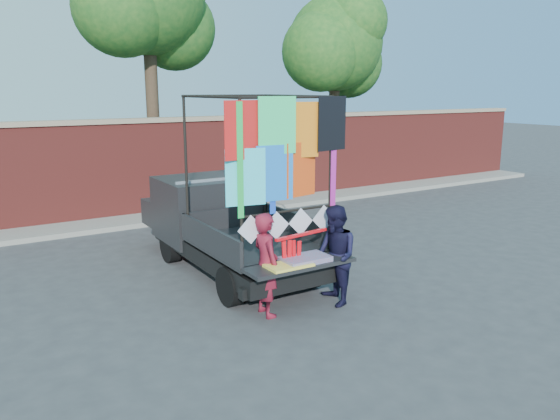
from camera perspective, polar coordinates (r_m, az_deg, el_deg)
ground at (r=9.00m, az=-1.06°, el=-9.35°), size 90.00×90.00×0.00m
brick_wall at (r=14.95m, az=-15.01°, el=4.31°), size 30.00×0.45×2.61m
curb at (r=14.52m, az=-13.91°, el=-0.95°), size 30.00×1.20×0.12m
tree_mid at (r=16.36m, az=-13.52°, el=20.45°), size 4.20×3.30×7.73m
tree_right at (r=19.36m, az=6.00°, el=16.61°), size 4.20×3.30×6.62m
pickup_truck at (r=10.63m, az=-6.58°, el=-1.33°), size 2.06×5.18×3.26m
woman at (r=8.18m, az=-1.48°, el=-5.73°), size 0.40×0.59×1.58m
man at (r=8.63m, az=5.77°, el=-4.77°), size 0.78×0.90×1.59m
streamer_bundle at (r=8.26m, az=1.66°, el=-4.05°), size 1.01×0.19×0.69m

